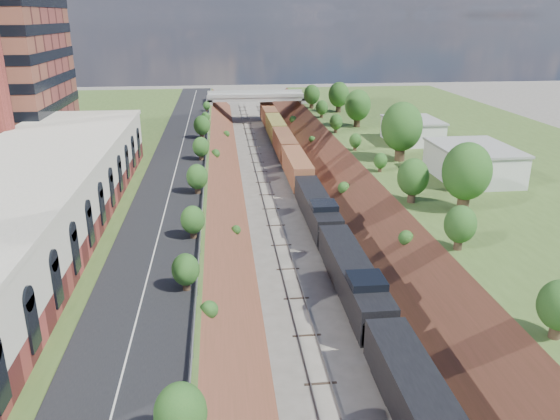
{
  "coord_description": "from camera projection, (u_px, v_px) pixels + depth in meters",
  "views": [
    {
      "loc": [
        -9.16,
        -13.9,
        25.23
      ],
      "look_at": [
        -3.24,
        39.54,
        6.0
      ],
      "focal_mm": 35.0,
      "sensor_mm": 36.0,
      "label": 1
    }
  ],
  "objects": [
    {
      "name": "platform_left",
      "position": [
        47.0,
        192.0,
        74.35
      ],
      "size": [
        44.0,
        180.0,
        5.0
      ],
      "primitive_type": "cube",
      "color": "#435D26",
      "rests_on": "ground"
    },
    {
      "name": "platform_right",
      "position": [
        506.0,
        177.0,
        81.19
      ],
      "size": [
        44.0,
        180.0,
        5.0
      ],
      "primitive_type": "cube",
      "color": "#435D26",
      "rests_on": "ground"
    },
    {
      "name": "embankment_left",
      "position": [
        210.0,
        204.0,
        77.47
      ],
      "size": [
        10.0,
        180.0,
        10.0
      ],
      "primitive_type": "cube",
      "rotation": [
        0.0,
        0.79,
        0.0
      ],
      "color": "brown",
      "rests_on": "ground"
    },
    {
      "name": "embankment_right",
      "position": [
        361.0,
        198.0,
        79.75
      ],
      "size": [
        10.0,
        180.0,
        10.0
      ],
      "primitive_type": "cube",
      "rotation": [
        0.0,
        0.79,
        0.0
      ],
      "color": "brown",
      "rests_on": "ground"
    },
    {
      "name": "rail_left_track",
      "position": [
        269.0,
        201.0,
        78.31
      ],
      "size": [
        1.58,
        180.0,
        0.18
      ],
      "primitive_type": "cube",
      "color": "gray",
      "rests_on": "ground"
    },
    {
      "name": "rail_right_track",
      "position": [
        305.0,
        200.0,
        78.85
      ],
      "size": [
        1.58,
        180.0,
        0.18
      ],
      "primitive_type": "cube",
      "color": "gray",
      "rests_on": "ground"
    },
    {
      "name": "road",
      "position": [
        176.0,
        170.0,
        75.3
      ],
      "size": [
        8.0,
        180.0,
        0.1
      ],
      "primitive_type": "cube",
      "color": "black",
      "rests_on": "platform_left"
    },
    {
      "name": "guardrail",
      "position": [
        205.0,
        166.0,
        75.37
      ],
      "size": [
        0.1,
        171.0,
        0.7
      ],
      "color": "#99999E",
      "rests_on": "platform_left"
    },
    {
      "name": "commercial_building",
      "position": [
        25.0,
        200.0,
        52.25
      ],
      "size": [
        14.3,
        62.3,
        7.0
      ],
      "color": "maroon",
      "rests_on": "platform_left"
    },
    {
      "name": "overpass",
      "position": [
        256.0,
        102.0,
        134.98
      ],
      "size": [
        24.5,
        8.3,
        7.4
      ],
      "color": "gray",
      "rests_on": "ground"
    },
    {
      "name": "white_building_near",
      "position": [
        473.0,
        163.0,
        71.2
      ],
      "size": [
        9.0,
        12.0,
        4.0
      ],
      "primitive_type": "cube",
      "color": "silver",
      "rests_on": "platform_right"
    },
    {
      "name": "white_building_far",
      "position": [
        412.0,
        131.0,
        91.81
      ],
      "size": [
        8.0,
        10.0,
        3.6
      ],
      "primitive_type": "cube",
      "color": "silver",
      "rests_on": "platform_right"
    },
    {
      "name": "tree_right_large",
      "position": [
        467.0,
        172.0,
        58.49
      ],
      "size": [
        5.25,
        5.25,
        7.61
      ],
      "color": "#473323",
      "rests_on": "platform_right"
    },
    {
      "name": "tree_left_crest",
      "position": [
        188.0,
        295.0,
        37.58
      ],
      "size": [
        2.45,
        2.45,
        3.55
      ],
      "color": "#473323",
      "rests_on": "platform_left"
    },
    {
      "name": "freight_train",
      "position": [
        299.0,
        172.0,
        83.68
      ],
      "size": [
        3.06,
        123.35,
        4.57
      ],
      "color": "black",
      "rests_on": "ground"
    }
  ]
}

